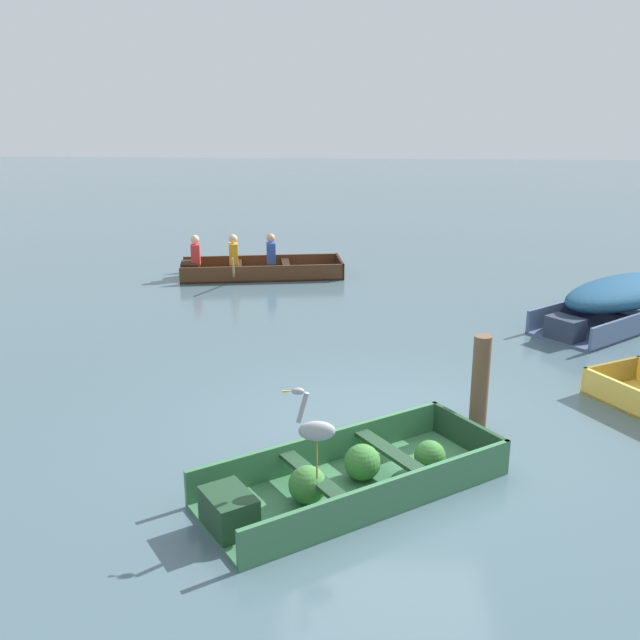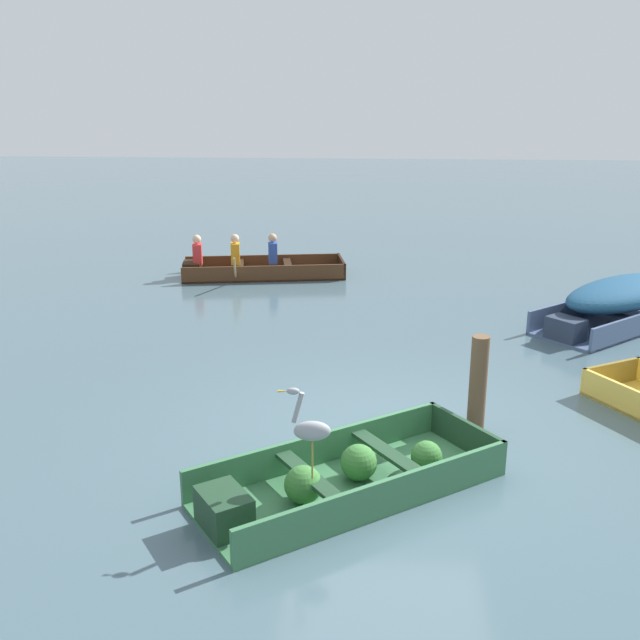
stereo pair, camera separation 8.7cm
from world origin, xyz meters
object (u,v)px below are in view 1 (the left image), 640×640
object	(u,v)px
rowboat_dark_varnish_with_crew	(251,267)
heron_on_dinghy	(315,428)
mooring_post	(480,385)
dinghy_green_foreground	(346,479)
skiff_slate_blue_mid_moored	(623,297)

from	to	relation	value
rowboat_dark_varnish_with_crew	heron_on_dinghy	world-z (taller)	heron_on_dinghy
rowboat_dark_varnish_with_crew	heron_on_dinghy	size ratio (longest dim) A/B	4.18
mooring_post	dinghy_green_foreground	bearing A→B (deg)	-134.65
dinghy_green_foreground	heron_on_dinghy	size ratio (longest dim) A/B	3.63
skiff_slate_blue_mid_moored	mooring_post	world-z (taller)	mooring_post
skiff_slate_blue_mid_moored	mooring_post	distance (m)	5.21
skiff_slate_blue_mid_moored	heron_on_dinghy	size ratio (longest dim) A/B	4.08
mooring_post	heron_on_dinghy	bearing A→B (deg)	-132.07
mooring_post	skiff_slate_blue_mid_moored	bearing A→B (deg)	55.89
rowboat_dark_varnish_with_crew	mooring_post	bearing A→B (deg)	-62.07
skiff_slate_blue_mid_moored	mooring_post	bearing A→B (deg)	-124.11
heron_on_dinghy	mooring_post	xyz separation A→B (m)	(1.67, 1.85, -0.30)
heron_on_dinghy	skiff_slate_blue_mid_moored	bearing A→B (deg)	53.32
dinghy_green_foreground	skiff_slate_blue_mid_moored	xyz separation A→B (m)	(4.33, 5.74, 0.30)
skiff_slate_blue_mid_moored	rowboat_dark_varnish_with_crew	distance (m)	7.28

